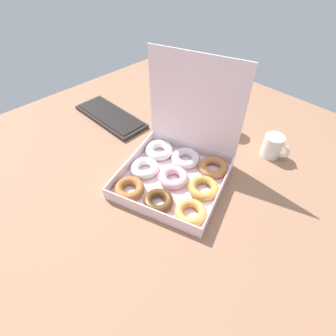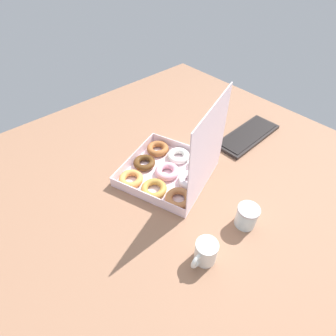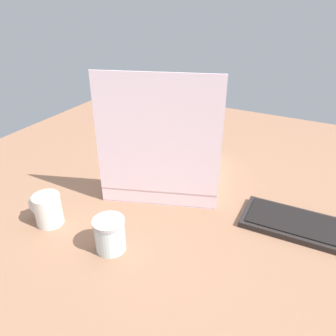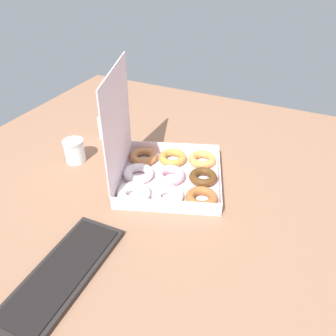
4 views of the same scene
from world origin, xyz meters
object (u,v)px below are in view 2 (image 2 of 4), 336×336
keyboard (248,135)px  coffee_mug (205,252)px  glass_jar (246,217)px  donut_box (172,169)px

keyboard → coffee_mug: bearing=24.5°
coffee_mug → glass_jar: size_ratio=1.22×
keyboard → glass_jar: 57.99cm
donut_box → glass_jar: bearing=94.7°
donut_box → keyboard: bearing=173.4°
donut_box → glass_jar: (-3.20, 38.62, 0.53)cm
coffee_mug → donut_box: bearing=-117.2°
coffee_mug → keyboard: bearing=-155.5°
keyboard → donut_box: bearing=-6.6°
coffee_mug → glass_jar: bearing=178.6°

